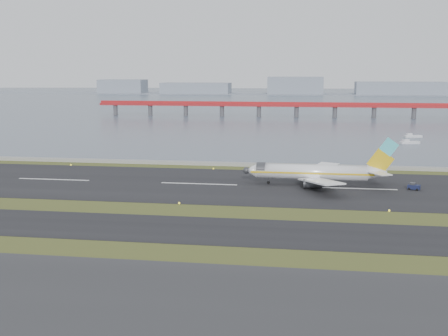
{
  "coord_description": "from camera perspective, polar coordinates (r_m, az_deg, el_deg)",
  "views": [
    {
      "loc": [
        27.86,
        -110.38,
        28.99
      ],
      "look_at": [
        7.83,
        22.0,
        5.85
      ],
      "focal_mm": 45.0,
      "sensor_mm": 36.0,
      "label": 1
    }
  ],
  "objects": [
    {
      "name": "ground",
      "position": [
        117.48,
        -5.4,
        -4.52
      ],
      "size": [
        1000.0,
        1000.0,
        0.0
      ],
      "primitive_type": "plane",
      "color": "#324418",
      "rests_on": "ground"
    },
    {
      "name": "apron_strip",
      "position": [
        68.42,
        -17.0,
        -15.67
      ],
      "size": [
        1000.0,
        50.0,
        0.1
      ],
      "primitive_type": "cube",
      "color": "#292A2C",
      "rests_on": "ground"
    },
    {
      "name": "taxiway_strip",
      "position": [
        106.27,
        -6.97,
        -6.07
      ],
      "size": [
        1000.0,
        18.0,
        0.1
      ],
      "primitive_type": "cube",
      "color": "black",
      "rests_on": "ground"
    },
    {
      "name": "runway_strip",
      "position": [
        146.02,
        -2.57,
        -1.63
      ],
      "size": [
        1000.0,
        45.0,
        0.1
      ],
      "primitive_type": "cube",
      "color": "black",
      "rests_on": "ground"
    },
    {
      "name": "seawall",
      "position": [
        174.98,
        -0.67,
        0.44
      ],
      "size": [
        1000.0,
        2.5,
        1.0
      ],
      "primitive_type": "cube",
      "color": "gray",
      "rests_on": "ground"
    },
    {
      "name": "bay_water",
      "position": [
        571.8,
        5.84,
        6.85
      ],
      "size": [
        1400.0,
        800.0,
        1.3
      ],
      "primitive_type": "cube",
      "color": "#424F5E",
      "rests_on": "ground"
    },
    {
      "name": "red_pier",
      "position": [
        361.12,
        7.39,
        6.28
      ],
      "size": [
        260.0,
        5.0,
        10.2
      ],
      "color": "#A71C20",
      "rests_on": "ground"
    },
    {
      "name": "far_shoreline",
      "position": [
        730.88,
        7.56,
        7.93
      ],
      "size": [
        1400.0,
        80.0,
        60.5
      ],
      "color": "gray",
      "rests_on": "ground"
    },
    {
      "name": "airliner",
      "position": [
        145.37,
        9.48,
        -0.44
      ],
      "size": [
        38.52,
        32.89,
        12.8
      ],
      "color": "white",
      "rests_on": "ground"
    },
    {
      "name": "pushback_tug",
      "position": [
        146.24,
        18.71,
        -1.8
      ],
      "size": [
        3.24,
        2.57,
        1.82
      ],
      "rotation": [
        0.0,
        0.0,
        -0.39
      ],
      "color": "#161B3C",
      "rests_on": "ground"
    },
    {
      "name": "workboat_near",
      "position": [
        239.34,
        18.28,
        2.5
      ],
      "size": [
        8.26,
        4.95,
        1.91
      ],
      "rotation": [
        0.0,
        0.0,
        0.34
      ],
      "color": "silver",
      "rests_on": "ground"
    },
    {
      "name": "workboat_far",
      "position": [
        262.63,
        18.58,
        3.09
      ],
      "size": [
        8.19,
        4.35,
        1.9
      ],
      "rotation": [
        0.0,
        0.0,
        0.26
      ],
      "color": "silver",
      "rests_on": "ground"
    }
  ]
}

